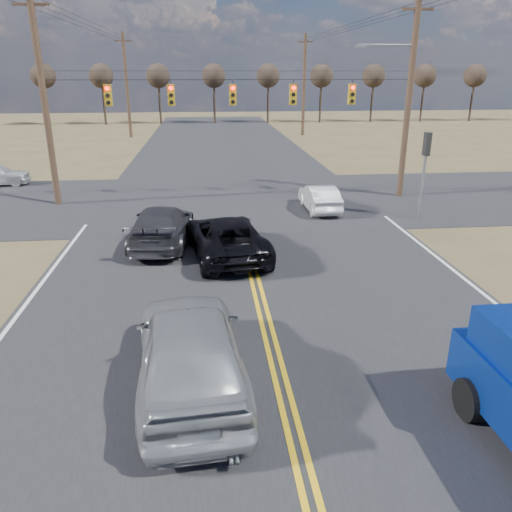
{
  "coord_description": "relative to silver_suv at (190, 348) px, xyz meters",
  "views": [
    {
      "loc": [
        -1.48,
        -7.73,
        6.35
      ],
      "look_at": [
        -0.15,
        5.33,
        1.5
      ],
      "focal_mm": 35.0,
      "sensor_mm": 36.0,
      "label": 1
    }
  ],
  "objects": [
    {
      "name": "road_main",
      "position": [
        1.92,
        8.54,
        -0.93
      ],
      "size": [
        14.0,
        120.0,
        0.02
      ],
      "primitive_type": "cube",
      "color": "#28282B",
      "rests_on": "ground"
    },
    {
      "name": "silver_suv",
      "position": [
        0.0,
        0.0,
        0.0
      ],
      "size": [
        2.62,
        5.62,
        1.86
      ],
      "primitive_type": "imported",
      "rotation": [
        0.0,
        0.0,
        3.22
      ],
      "color": "#979A9E",
      "rests_on": "ground"
    },
    {
      "name": "ground",
      "position": [
        1.92,
        -1.46,
        -0.93
      ],
      "size": [
        160.0,
        160.0,
        0.0
      ],
      "primitive_type": "plane",
      "color": "brown",
      "rests_on": "ground"
    },
    {
      "name": "road_cross",
      "position": [
        1.92,
        16.54,
        -0.93
      ],
      "size": [
        120.0,
        12.0,
        0.02
      ],
      "primitive_type": "cube",
      "color": "#28282B",
      "rests_on": "ground"
    },
    {
      "name": "white_car_queue",
      "position": [
        5.92,
        14.04,
        -0.3
      ],
      "size": [
        1.4,
        3.85,
        1.26
      ],
      "primitive_type": "imported",
      "rotation": [
        0.0,
        0.0,
        3.16
      ],
      "color": "silver",
      "rests_on": "ground"
    },
    {
      "name": "dgrey_car_queue",
      "position": [
        -1.32,
        9.65,
        -0.18
      ],
      "size": [
        2.51,
        5.32,
        1.5
      ],
      "primitive_type": "imported",
      "rotation": [
        0.0,
        0.0,
        3.06
      ],
      "color": "#36363B",
      "rests_on": "ground"
    },
    {
      "name": "utility_poles",
      "position": [
        1.92,
        15.54,
        4.3
      ],
      "size": [
        19.6,
        58.32,
        10.0
      ],
      "color": "#473323",
      "rests_on": "ground"
    },
    {
      "name": "signal_gantry",
      "position": [
        2.43,
        16.33,
        4.13
      ],
      "size": [
        19.6,
        4.83,
        10.0
      ],
      "color": "#473323",
      "rests_on": "ground"
    },
    {
      "name": "black_suv",
      "position": [
        1.12,
        8.04,
        -0.19
      ],
      "size": [
        3.19,
        5.6,
        1.47
      ],
      "primitive_type": "imported",
      "rotation": [
        0.0,
        0.0,
        3.29
      ],
      "color": "black",
      "rests_on": "ground"
    },
    {
      "name": "treeline",
      "position": [
        1.92,
        25.5,
        4.77
      ],
      "size": [
        87.0,
        117.8,
        7.4
      ],
      "color": "#33261C",
      "rests_on": "ground"
    }
  ]
}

